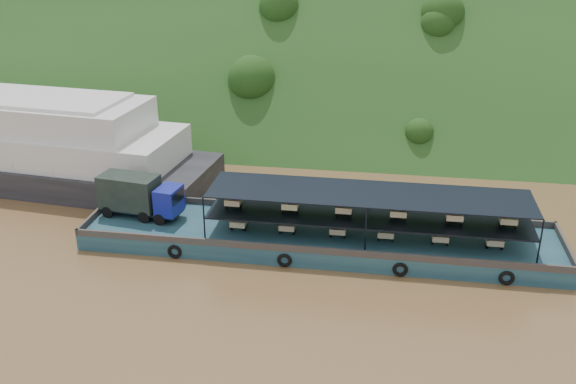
# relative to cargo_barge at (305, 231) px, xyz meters

# --- Properties ---
(ground) EXTENTS (160.00, 160.00, 0.00)m
(ground) POSITION_rel_cargo_barge_xyz_m (0.34, -0.66, -1.11)
(ground) COLOR brown
(ground) RESTS_ON ground
(hillside) EXTENTS (140.00, 39.60, 39.60)m
(hillside) POSITION_rel_cargo_barge_xyz_m (0.34, 35.34, -1.11)
(hillside) COLOR #1B3B15
(hillside) RESTS_ON ground
(cargo_barge) EXTENTS (35.00, 7.18, 4.54)m
(cargo_barge) POSITION_rel_cargo_barge_xyz_m (0.00, 0.00, 0.00)
(cargo_barge) COLOR #143146
(cargo_barge) RESTS_ON ground
(passenger_ferry) EXTENTS (40.29, 13.84, 8.00)m
(passenger_ferry) POSITION_rel_cargo_barge_xyz_m (-29.47, 9.45, 2.35)
(passenger_ferry) COLOR black
(passenger_ferry) RESTS_ON ground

